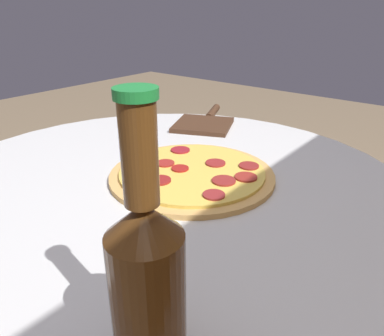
{
  "coord_description": "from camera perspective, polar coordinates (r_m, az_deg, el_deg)",
  "views": [
    {
      "loc": [
        0.47,
        0.45,
        1.04
      ],
      "look_at": [
        -0.05,
        0.03,
        0.75
      ],
      "focal_mm": 35.0,
      "sensor_mm": 36.0,
      "label": 1
    }
  ],
  "objects": [
    {
      "name": "beer_bottle",
      "position": [
        0.34,
        -6.86,
        -16.52
      ],
      "size": [
        0.07,
        0.07,
        0.26
      ],
      "color": "#563314",
      "rests_on": "table"
    },
    {
      "name": "table",
      "position": [
        0.83,
        -4.12,
        -14.63
      ],
      "size": [
        0.95,
        0.95,
        0.73
      ],
      "color": "silver",
      "rests_on": "ground_plane"
    },
    {
      "name": "pizza_paddle",
      "position": [
        1.06,
        1.99,
        6.96
      ],
      "size": [
        0.28,
        0.2,
        0.02
      ],
      "rotation": [
        0.0,
        0.0,
        -2.72
      ],
      "color": "#422819",
      "rests_on": "table"
    },
    {
      "name": "pizza",
      "position": [
        0.73,
        0.06,
        -0.88
      ],
      "size": [
        0.32,
        0.32,
        0.02
      ],
      "color": "tan",
      "rests_on": "table"
    }
  ]
}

